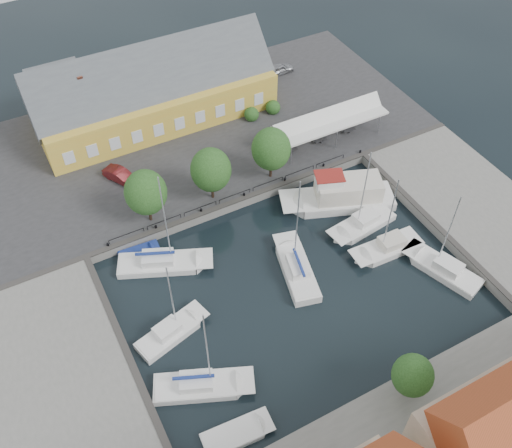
% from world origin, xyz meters
% --- Properties ---
extents(ground, '(140.00, 140.00, 0.00)m').
position_xyz_m(ground, '(0.00, 0.00, 0.00)').
color(ground, black).
rests_on(ground, ground).
extents(north_quay, '(56.00, 26.00, 1.00)m').
position_xyz_m(north_quay, '(0.00, 23.00, 0.50)').
color(north_quay, '#2D2D30').
rests_on(north_quay, ground).
extents(west_quay, '(12.00, 24.00, 1.00)m').
position_xyz_m(west_quay, '(-22.00, -2.00, 0.50)').
color(west_quay, slate).
rests_on(west_quay, ground).
extents(east_quay, '(12.00, 24.00, 1.00)m').
position_xyz_m(east_quay, '(22.00, -2.00, 0.50)').
color(east_quay, slate).
rests_on(east_quay, ground).
extents(quay_edge_fittings, '(56.00, 24.72, 0.40)m').
position_xyz_m(quay_edge_fittings, '(0.02, 4.75, 1.06)').
color(quay_edge_fittings, '#383533').
rests_on(quay_edge_fittings, north_quay).
extents(warehouse, '(28.56, 14.00, 9.55)m').
position_xyz_m(warehouse, '(-2.60, 28.36, 4.43)').
color(warehouse, gold).
rests_on(warehouse, north_quay).
extents(tent_canopy, '(14.00, 4.00, 2.83)m').
position_xyz_m(tent_canopy, '(14.00, 14.50, 3.68)').
color(tent_canopy, white).
rests_on(tent_canopy, north_quay).
extents(quay_trees, '(18.20, 4.20, 6.30)m').
position_xyz_m(quay_trees, '(-2.00, 12.00, 4.88)').
color(quay_trees, black).
rests_on(quay_trees, north_quay).
extents(car_silver, '(3.99, 1.67, 1.35)m').
position_xyz_m(car_silver, '(16.08, 29.43, 1.67)').
color(car_silver, '#A4A6AC').
rests_on(car_silver, north_quay).
extents(car_red, '(3.41, 4.48, 1.42)m').
position_xyz_m(car_red, '(-9.69, 19.02, 1.71)').
color(car_red, '#5B1417').
rests_on(car_red, north_quay).
extents(center_sailboat, '(4.47, 8.76, 11.76)m').
position_xyz_m(center_sailboat, '(1.09, -0.23, 0.37)').
color(center_sailboat, white).
rests_on(center_sailboat, ground).
extents(trawler, '(12.60, 7.70, 5.00)m').
position_xyz_m(trawler, '(10.17, 5.63, 1.02)').
color(trawler, white).
rests_on(trawler, ground).
extents(east_boat_a, '(7.90, 3.50, 10.94)m').
position_xyz_m(east_boat_a, '(10.20, 1.74, 0.26)').
color(east_boat_a, white).
rests_on(east_boat_a, ground).
extents(east_boat_b, '(7.73, 2.78, 10.50)m').
position_xyz_m(east_boat_b, '(10.55, -2.08, 0.26)').
color(east_boat_b, white).
rests_on(east_boat_b, ground).
extents(east_boat_c, '(4.88, 8.20, 10.21)m').
position_xyz_m(east_boat_c, '(13.61, -6.80, 0.26)').
color(east_boat_c, white).
rests_on(east_boat_c, ground).
extents(west_boat_a, '(9.47, 6.09, 12.22)m').
position_xyz_m(west_boat_a, '(-9.95, 6.57, 0.27)').
color(west_boat_a, white).
rests_on(west_boat_a, ground).
extents(west_boat_c, '(7.16, 3.91, 9.56)m').
position_xyz_m(west_boat_c, '(-12.21, -1.05, 0.26)').
color(west_boat_c, white).
rests_on(west_boat_c, ground).
extents(west_boat_d, '(8.54, 5.53, 11.16)m').
position_xyz_m(west_boat_d, '(-11.96, -6.92, 0.27)').
color(west_boat_d, white).
rests_on(west_boat_d, ground).
extents(launch_sw, '(5.80, 2.51, 0.98)m').
position_xyz_m(launch_sw, '(-11.19, -11.79, 0.09)').
color(launch_sw, white).
rests_on(launch_sw, ground).
extents(launch_nw, '(4.16, 1.85, 0.88)m').
position_xyz_m(launch_nw, '(-11.54, 9.07, 0.09)').
color(launch_nw, navy).
rests_on(launch_nw, ground).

